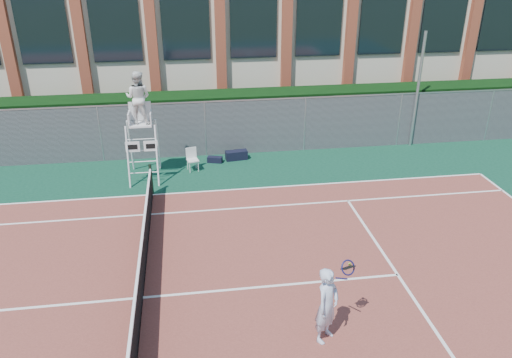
{
  "coord_description": "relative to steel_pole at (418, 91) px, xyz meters",
  "views": [
    {
      "loc": [
        1.32,
        -9.85,
        7.64
      ],
      "look_at": [
        3.18,
        3.0,
        1.56
      ],
      "focal_mm": 35.0,
      "sensor_mm": 36.0,
      "label": 1
    }
  ],
  "objects": [
    {
      "name": "ground",
      "position": [
        -10.58,
        -8.7,
        -2.35
      ],
      "size": [
        120.0,
        120.0,
        0.0
      ],
      "primitive_type": "plane",
      "color": "#233814"
    },
    {
      "name": "apron",
      "position": [
        -10.58,
        -7.7,
        -2.34
      ],
      "size": [
        36.0,
        20.0,
        0.01
      ],
      "primitive_type": "cube",
      "color": "#0C3424",
      "rests_on": "ground"
    },
    {
      "name": "tennis_court",
      "position": [
        -10.58,
        -8.7,
        -2.33
      ],
      "size": [
        23.77,
        10.97,
        0.02
      ],
      "primitive_type": "cube",
      "color": "brown",
      "rests_on": "apron"
    },
    {
      "name": "tennis_net",
      "position": [
        -10.58,
        -8.7,
        -1.81
      ],
      "size": [
        0.1,
        11.3,
        1.1
      ],
      "color": "black",
      "rests_on": "ground"
    },
    {
      "name": "fence",
      "position": [
        -10.58,
        0.1,
        -1.25
      ],
      "size": [
        40.0,
        0.06,
        2.2
      ],
      "primitive_type": null,
      "color": "#595E60",
      "rests_on": "ground"
    },
    {
      "name": "hedge",
      "position": [
        -10.58,
        1.3,
        -1.25
      ],
      "size": [
        40.0,
        1.4,
        2.2
      ],
      "primitive_type": "cube",
      "color": "black",
      "rests_on": "ground"
    },
    {
      "name": "building",
      "position": [
        -10.58,
        9.25,
        1.8
      ],
      "size": [
        45.0,
        10.6,
        8.22
      ],
      "color": "beige",
      "rests_on": "ground"
    },
    {
      "name": "steel_pole",
      "position": [
        0.0,
        0.0,
        0.0
      ],
      "size": [
        0.12,
        0.12,
        4.69
      ],
      "primitive_type": "cylinder",
      "color": "#9EA0A5",
      "rests_on": "ground"
    },
    {
      "name": "umpire_chair",
      "position": [
        -10.87,
        -1.65,
        0.52
      ],
      "size": [
        1.09,
        1.68,
        3.92
      ],
      "color": "white",
      "rests_on": "ground"
    },
    {
      "name": "plastic_chair",
      "position": [
        -9.17,
        -1.26,
        -1.83
      ],
      "size": [
        0.48,
        0.48,
        0.86
      ],
      "color": "silver",
      "rests_on": "apron"
    },
    {
      "name": "sports_bag_near",
      "position": [
        -7.43,
        -0.51,
        -2.16
      ],
      "size": [
        0.88,
        0.45,
        0.36
      ],
      "primitive_type": "cube",
      "rotation": [
        0.0,
        0.0,
        0.14
      ],
      "color": "black",
      "rests_on": "apron"
    },
    {
      "name": "sports_bag_far",
      "position": [
        -8.3,
        -0.68,
        -2.22
      ],
      "size": [
        0.62,
        0.4,
        0.23
      ],
      "primitive_type": "cube",
      "rotation": [
        0.0,
        0.0,
        -0.28
      ],
      "color": "black",
      "rests_on": "apron"
    },
    {
      "name": "tennis_player",
      "position": [
        -6.63,
        -10.62,
        -1.44
      ],
      "size": [
        1.03,
        0.82,
        1.76
      ],
      "color": "silver",
      "rests_on": "tennis_court"
    }
  ]
}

